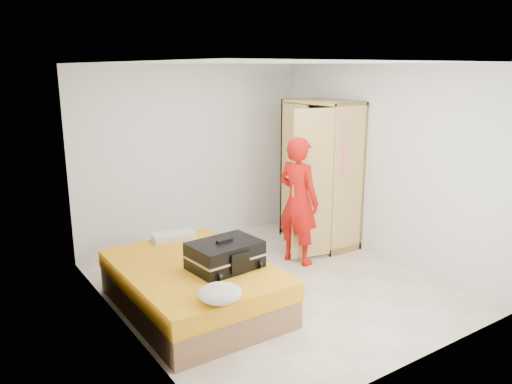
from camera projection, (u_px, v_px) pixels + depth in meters
room at (274, 180)px, 5.69m from camera, size 4.00×4.02×2.60m
bed at (194, 287)px, 5.39m from camera, size 1.42×2.02×0.50m
wardrobe at (320, 178)px, 7.25m from camera, size 1.16×1.20×2.10m
person at (298, 201)px, 6.55m from camera, size 0.54×0.70×1.70m
suitcase at (225, 255)px, 5.23m from camera, size 0.77×0.60×0.31m
round_cushion at (220, 293)px, 4.49m from camera, size 0.40×0.40×0.15m
pillow at (174, 236)px, 6.10m from camera, size 0.54×0.34×0.09m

